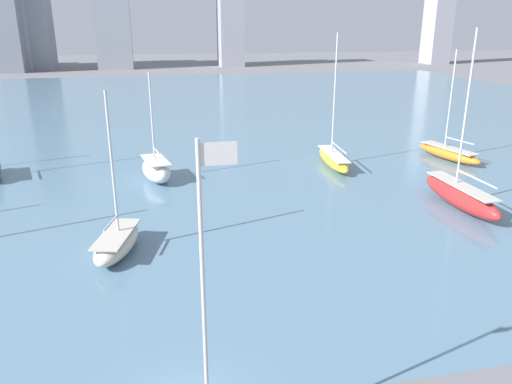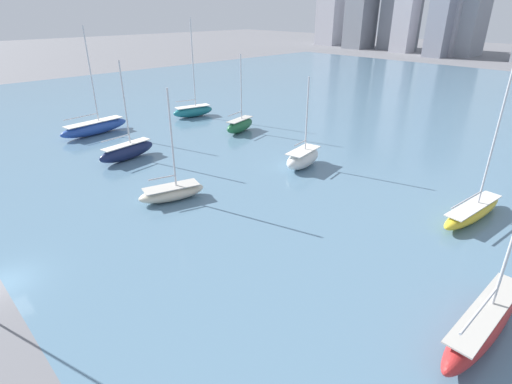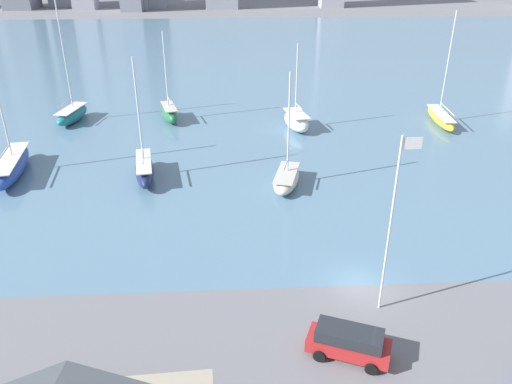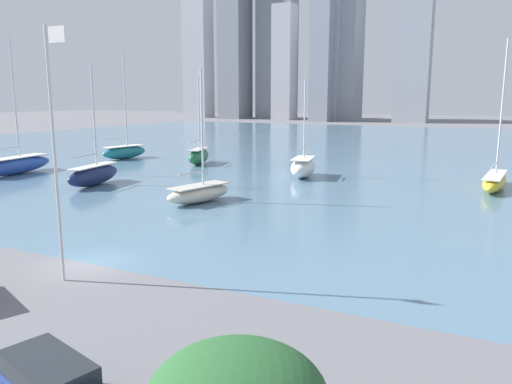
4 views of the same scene
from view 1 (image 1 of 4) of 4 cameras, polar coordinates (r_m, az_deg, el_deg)
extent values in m
cube|color=slate|center=(87.90, -11.66, 8.45)|extent=(180.00, 140.00, 0.00)
cylinder|color=silver|center=(16.95, -5.93, -14.11)|extent=(0.14, 0.14, 12.03)
cube|color=white|center=(14.78, -4.25, 4.38)|extent=(1.10, 0.03, 0.70)
cube|color=#9E9EA8|center=(189.70, -3.00, 20.92)|extent=(8.42, 11.14, 44.63)
ellipsoid|color=beige|center=(35.95, -15.60, -5.65)|extent=(3.99, 7.08, 1.48)
cube|color=#BCB7AD|center=(35.68, -15.69, -4.64)|extent=(3.27, 5.81, 0.10)
cube|color=#2D2D33|center=(36.11, -15.54, -6.24)|extent=(0.47, 1.21, 0.67)
cylinder|color=silver|center=(34.55, -16.14, 3.16)|extent=(0.18, 0.18, 9.68)
cylinder|color=silver|center=(34.52, -16.29, -3.44)|extent=(0.84, 2.63, 0.14)
ellipsoid|color=#B72828|center=(46.38, 22.30, -0.46)|extent=(1.94, 10.53, 2.04)
cube|color=#BCB7AD|center=(46.09, 22.44, 0.68)|extent=(1.59, 8.63, 0.10)
cube|color=#2D2D33|center=(46.55, 22.21, -1.11)|extent=(0.16, 1.89, 0.92)
cylinder|color=silver|center=(45.31, 22.91, 8.76)|extent=(0.18, 0.18, 12.80)
cylinder|color=silver|center=(44.37, 23.90, 1.38)|extent=(0.16, 5.18, 0.14)
ellipsoid|color=yellow|center=(56.24, 8.82, 3.67)|extent=(2.67, 9.86, 1.47)
cube|color=silver|center=(56.07, 8.86, 4.34)|extent=(2.19, 8.09, 0.10)
cube|color=#2D2D33|center=(56.35, 8.80, 3.27)|extent=(0.30, 1.76, 0.66)
cylinder|color=silver|center=(55.54, 8.98, 10.97)|extent=(0.18, 0.18, 12.76)
cylinder|color=silver|center=(53.99, 9.48, 5.01)|extent=(0.57, 5.34, 0.14)
ellipsoid|color=orange|center=(62.56, 21.14, 4.13)|extent=(3.92, 9.53, 1.42)
cube|color=#BCB7AD|center=(62.41, 21.21, 4.72)|extent=(3.22, 7.81, 0.10)
cube|color=#2D2D33|center=(62.65, 21.10, 3.79)|extent=(0.51, 1.67, 0.64)
cylinder|color=silver|center=(61.91, 21.36, 9.84)|extent=(0.18, 0.18, 10.98)
cylinder|color=silver|center=(61.22, 22.26, 5.44)|extent=(1.03, 4.16, 0.14)
ellipsoid|color=white|center=(51.39, -11.33, 2.49)|extent=(3.68, 6.64, 2.17)
cube|color=silver|center=(51.12, -11.40, 3.60)|extent=(3.02, 5.44, 0.10)
cube|color=#2D2D33|center=(51.56, -11.29, 1.85)|extent=(0.37, 1.14, 0.98)
cylinder|color=silver|center=(50.64, -11.83, 8.45)|extent=(0.18, 0.18, 8.55)
cylinder|color=silver|center=(50.07, -11.29, 4.65)|extent=(0.62, 2.53, 0.14)
camera|label=2|loc=(32.82, 55.43, 15.71)|focal=28.00mm
camera|label=3|loc=(15.33, -158.23, 6.93)|focal=35.00mm
camera|label=4|loc=(21.10, 79.27, -15.03)|focal=35.00mm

